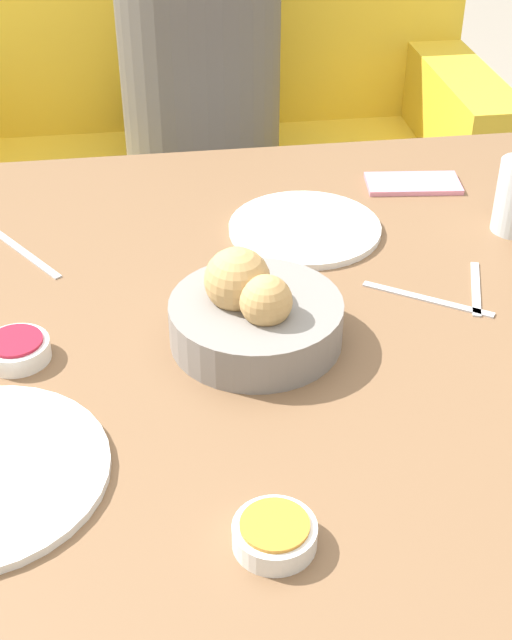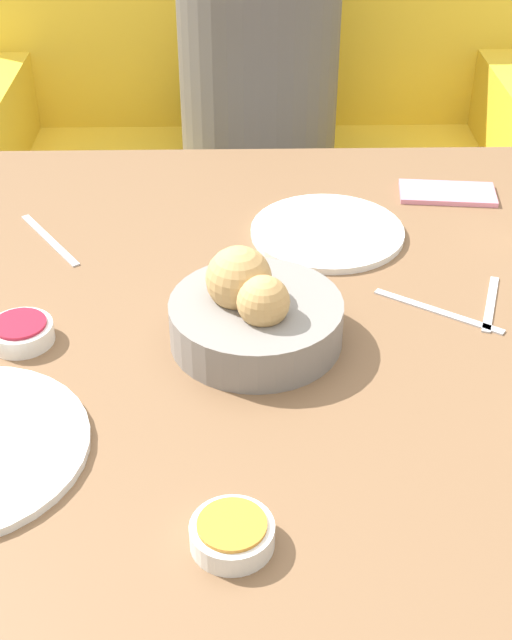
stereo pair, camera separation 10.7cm
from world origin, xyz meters
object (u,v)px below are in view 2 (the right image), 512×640
(plate_far_center, at_px, (327,232))
(jam_bowl_berry, at_px, (21,332))
(jam_bowl_honey, at_px, (232,534))
(couch, at_px, (256,184))
(bread_basket, at_px, (254,313))
(cell_phone, at_px, (447,193))
(spoon_coffee, at_px, (490,304))
(seated_person, at_px, (259,149))
(fork_silver, at_px, (438,311))
(knife_silver, at_px, (50,240))

(plate_far_center, xyz_separation_m, jam_bowl_berry, (-0.40, -0.26, 0.01))
(jam_bowl_honey, bearing_deg, couch, 88.09)
(bread_basket, relative_size, cell_phone, 1.34)
(jam_bowl_honey, relative_size, spoon_coffee, 0.61)
(seated_person, xyz_separation_m, fork_silver, (0.21, -1.02, 0.23))
(knife_silver, height_order, spoon_coffee, same)
(jam_bowl_berry, relative_size, jam_bowl_honey, 1.00)
(couch, relative_size, knife_silver, 9.23)
(bread_basket, bearing_deg, spoon_coffee, 13.02)
(seated_person, relative_size, fork_silver, 7.57)
(seated_person, bearing_deg, cell_phone, -67.79)
(jam_bowl_honey, xyz_separation_m, fork_silver, (0.26, 0.38, -0.01))
(seated_person, relative_size, jam_bowl_berry, 14.56)
(plate_far_center, distance_m, cell_phone, 0.24)
(couch, height_order, spoon_coffee, couch)
(seated_person, distance_m, knife_silver, 0.92)
(cell_phone, bearing_deg, jam_bowl_berry, -147.60)
(bread_basket, xyz_separation_m, cell_phone, (0.31, 0.38, -0.04))
(spoon_coffee, bearing_deg, plate_far_center, 136.36)
(bread_basket, height_order, plate_far_center, bread_basket)
(couch, distance_m, fork_silver, 1.26)
(bread_basket, distance_m, cell_phone, 0.50)
(bread_basket, distance_m, jam_bowl_berry, 0.29)
(plate_far_center, xyz_separation_m, fork_silver, (0.13, -0.20, -0.00))
(fork_silver, xyz_separation_m, cell_phone, (0.08, 0.33, 0.00))
(cell_phone, bearing_deg, spoon_coffee, -90.83)
(plate_far_center, relative_size, fork_silver, 1.47)
(cell_phone, bearing_deg, jam_bowl_honey, -115.76)
(seated_person, xyz_separation_m, spoon_coffee, (0.28, -1.01, 0.23))
(couch, distance_m, seated_person, 0.23)
(bread_basket, distance_m, knife_silver, 0.39)
(couch, relative_size, jam_bowl_berry, 17.69)
(bread_basket, xyz_separation_m, knife_silver, (-0.29, 0.25, -0.04))
(knife_silver, distance_m, spoon_coffee, 0.63)
(knife_silver, height_order, cell_phone, cell_phone)
(seated_person, distance_m, bread_basket, 1.11)
(jam_bowl_honey, distance_m, fork_silver, 0.46)
(jam_bowl_berry, xyz_separation_m, knife_silver, (-0.01, 0.25, -0.01))
(spoon_coffee, bearing_deg, couch, 103.77)
(jam_bowl_berry, xyz_separation_m, fork_silver, (0.52, 0.05, -0.01))
(knife_silver, relative_size, spoon_coffee, 1.18)
(bread_basket, height_order, spoon_coffee, bread_basket)
(jam_bowl_berry, bearing_deg, seated_person, 73.70)
(seated_person, height_order, knife_silver, seated_person)
(couch, bearing_deg, spoon_coffee, -76.23)
(fork_silver, bearing_deg, couch, 100.23)
(couch, height_order, jam_bowl_berry, couch)
(bread_basket, height_order, cell_phone, bread_basket)
(bread_basket, height_order, jam_bowl_honey, bread_basket)
(bread_basket, bearing_deg, jam_bowl_honey, -94.59)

